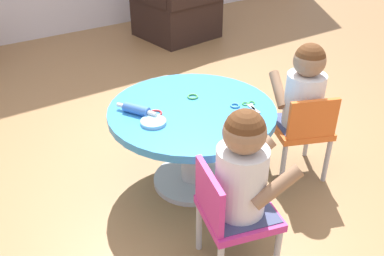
% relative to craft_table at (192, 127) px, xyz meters
% --- Properties ---
extents(ground_plane, '(10.00, 10.00, 0.00)m').
position_rel_craft_table_xyz_m(ground_plane, '(0.00, 0.00, -0.37)').
color(ground_plane, '#9E7247').
extents(craft_table, '(0.88, 0.88, 0.48)m').
position_rel_craft_table_xyz_m(craft_table, '(0.00, 0.00, 0.00)').
color(craft_table, silver).
rests_on(craft_table, ground).
extents(child_chair_left, '(0.37, 0.37, 0.54)m').
position_rel_craft_table_xyz_m(child_chair_left, '(-0.20, -0.59, -0.06)').
color(child_chair_left, '#B7B7BC').
rests_on(child_chair_left, ground).
extents(seated_child_left, '(0.40, 0.35, 0.51)m').
position_rel_craft_table_xyz_m(seated_child_left, '(-0.16, -0.60, 0.17)').
color(seated_child_left, '#3F4772').
rests_on(seated_child_left, ground).
extents(child_chair_right, '(0.39, 0.39, 0.54)m').
position_rel_craft_table_xyz_m(child_chair_right, '(0.56, -0.27, -0.06)').
color(child_chair_right, '#B7B7BC').
rests_on(child_chair_right, ground).
extents(seated_child_right, '(0.38, 0.42, 0.51)m').
position_rel_craft_table_xyz_m(seated_child_right, '(0.57, -0.24, 0.17)').
color(seated_child_right, '#3F4772').
rests_on(seated_child_right, ground).
extents(armchair_dark, '(0.78, 0.80, 0.85)m').
position_rel_craft_table_xyz_m(armchair_dark, '(1.28, 2.15, -0.06)').
color(armchair_dark, black).
rests_on(armchair_dark, ground).
extents(rolling_pin, '(0.13, 0.21, 0.05)m').
position_rel_craft_table_xyz_m(rolling_pin, '(-0.27, 0.11, 0.14)').
color(rolling_pin, '#3F72CC').
rests_on(rolling_pin, craft_table).
extents(craft_scissors, '(0.09, 0.14, 0.01)m').
position_rel_craft_table_xyz_m(craft_scissors, '(0.27, -0.15, 0.12)').
color(craft_scissors, silver).
rests_on(craft_scissors, craft_table).
extents(playdough_blob_0, '(0.13, 0.13, 0.02)m').
position_rel_craft_table_xyz_m(playdough_blob_0, '(-0.24, -0.02, 0.12)').
color(playdough_blob_0, '#8CCCF2').
rests_on(playdough_blob_0, craft_table).
extents(cookie_cutter_0, '(0.06, 0.06, 0.01)m').
position_rel_craft_table_xyz_m(cookie_cutter_0, '(0.07, 0.10, 0.12)').
color(cookie_cutter_0, '#4CB259').
rests_on(cookie_cutter_0, craft_table).
extents(cookie_cutter_1, '(0.06, 0.06, 0.01)m').
position_rel_craft_table_xyz_m(cookie_cutter_1, '(0.14, -0.21, 0.12)').
color(cookie_cutter_1, '#3F99D8').
rests_on(cookie_cutter_1, craft_table).
extents(cookie_cutter_2, '(0.07, 0.07, 0.01)m').
position_rel_craft_table_xyz_m(cookie_cutter_2, '(-0.19, 0.05, 0.12)').
color(cookie_cutter_2, red).
rests_on(cookie_cutter_2, craft_table).
extents(cookie_cutter_3, '(0.05, 0.05, 0.01)m').
position_rel_craft_table_xyz_m(cookie_cutter_3, '(0.20, -0.11, 0.12)').
color(cookie_cutter_3, '#3F99D8').
rests_on(cookie_cutter_3, craft_table).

